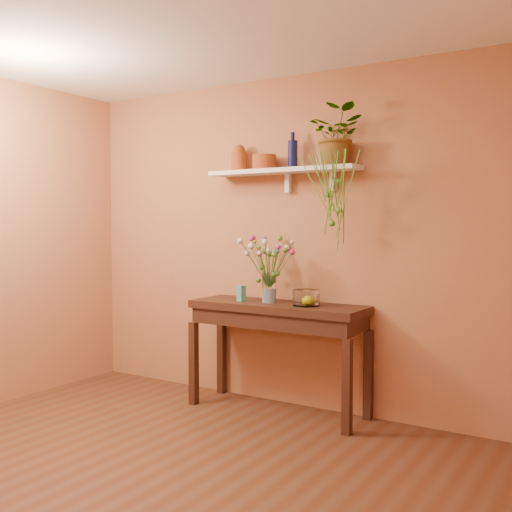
{
  "coord_description": "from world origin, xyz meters",
  "views": [
    {
      "loc": [
        2.45,
        -2.35,
        1.49
      ],
      "look_at": [
        0.0,
        1.55,
        1.25
      ],
      "focal_mm": 42.28,
      "sensor_mm": 36.0,
      "label": 1
    }
  ],
  "objects_px": {
    "sideboard": "(277,319)",
    "bouquet": "(267,254)",
    "glass_bowl": "(306,298)",
    "blue_bottle": "(293,154)",
    "glass_vase": "(269,290)",
    "terracotta_jug": "(239,159)",
    "spider_plant": "(338,136)"
  },
  "relations": [
    {
      "from": "glass_vase",
      "to": "glass_bowl",
      "type": "xyz_separation_m",
      "value": [
        0.33,
        -0.01,
        -0.04
      ]
    },
    {
      "from": "glass_vase",
      "to": "bouquet",
      "type": "xyz_separation_m",
      "value": [
        -0.03,
        0.01,
        0.29
      ]
    },
    {
      "from": "blue_bottle",
      "to": "spider_plant",
      "type": "distance_m",
      "value": 0.42
    },
    {
      "from": "blue_bottle",
      "to": "terracotta_jug",
      "type": "bearing_deg",
      "value": -179.88
    },
    {
      "from": "spider_plant",
      "to": "glass_bowl",
      "type": "distance_m",
      "value": 1.26
    },
    {
      "from": "bouquet",
      "to": "glass_bowl",
      "type": "distance_m",
      "value": 0.49
    },
    {
      "from": "glass_bowl",
      "to": "bouquet",
      "type": "bearing_deg",
      "value": 176.59
    },
    {
      "from": "terracotta_jug",
      "to": "blue_bottle",
      "type": "distance_m",
      "value": 0.51
    },
    {
      "from": "sideboard",
      "to": "glass_bowl",
      "type": "bearing_deg",
      "value": -4.17
    },
    {
      "from": "terracotta_jug",
      "to": "bouquet",
      "type": "height_order",
      "value": "terracotta_jug"
    },
    {
      "from": "terracotta_jug",
      "to": "glass_vase",
      "type": "relative_size",
      "value": 0.96
    },
    {
      "from": "terracotta_jug",
      "to": "glass_vase",
      "type": "xyz_separation_m",
      "value": [
        0.39,
        -0.15,
        -1.08
      ]
    },
    {
      "from": "blue_bottle",
      "to": "glass_bowl",
      "type": "xyz_separation_m",
      "value": [
        0.21,
        -0.16,
        -1.13
      ]
    },
    {
      "from": "glass_vase",
      "to": "blue_bottle",
      "type": "bearing_deg",
      "value": 51.16
    },
    {
      "from": "glass_bowl",
      "to": "sideboard",
      "type": "bearing_deg",
      "value": 175.83
    },
    {
      "from": "glass_vase",
      "to": "terracotta_jug",
      "type": "bearing_deg",
      "value": 158.47
    },
    {
      "from": "blue_bottle",
      "to": "glass_vase",
      "type": "relative_size",
      "value": 1.22
    },
    {
      "from": "glass_bowl",
      "to": "blue_bottle",
      "type": "bearing_deg",
      "value": 142.03
    },
    {
      "from": "sideboard",
      "to": "blue_bottle",
      "type": "distance_m",
      "value": 1.32
    },
    {
      "from": "terracotta_jug",
      "to": "bouquet",
      "type": "distance_m",
      "value": 0.88
    },
    {
      "from": "glass_vase",
      "to": "bouquet",
      "type": "distance_m",
      "value": 0.29
    },
    {
      "from": "sideboard",
      "to": "bouquet",
      "type": "xyz_separation_m",
      "value": [
        -0.1,
        0.0,
        0.51
      ]
    },
    {
      "from": "glass_vase",
      "to": "sideboard",
      "type": "bearing_deg",
      "value": 7.87
    },
    {
      "from": "sideboard",
      "to": "glass_vase",
      "type": "relative_size",
      "value": 6.08
    },
    {
      "from": "bouquet",
      "to": "glass_bowl",
      "type": "xyz_separation_m",
      "value": [
        0.36,
        -0.02,
        -0.33
      ]
    },
    {
      "from": "terracotta_jug",
      "to": "glass_bowl",
      "type": "xyz_separation_m",
      "value": [
        0.72,
        -0.16,
        -1.12
      ]
    },
    {
      "from": "spider_plant",
      "to": "glass_vase",
      "type": "xyz_separation_m",
      "value": [
        -0.53,
        -0.12,
        -1.19
      ]
    },
    {
      "from": "sideboard",
      "to": "spider_plant",
      "type": "xyz_separation_m",
      "value": [
        0.46,
        0.11,
        1.42
      ]
    },
    {
      "from": "glass_bowl",
      "to": "glass_vase",
      "type": "bearing_deg",
      "value": 178.4
    },
    {
      "from": "spider_plant",
      "to": "glass_vase",
      "type": "height_order",
      "value": "spider_plant"
    },
    {
      "from": "glass_vase",
      "to": "glass_bowl",
      "type": "bearing_deg",
      "value": -1.6
    },
    {
      "from": "spider_plant",
      "to": "bouquet",
      "type": "height_order",
      "value": "spider_plant"
    }
  ]
}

